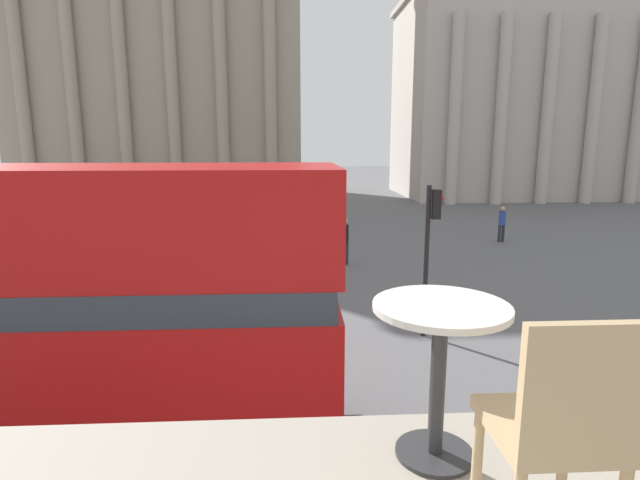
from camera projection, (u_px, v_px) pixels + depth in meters
name	position (u px, v px, depth m)	size (l,w,h in m)	color
cafe_dining_table	(439.00, 346.00, 2.21)	(0.60, 0.60, 0.73)	#2D2D30
cafe_chair_0	(560.00, 426.00, 1.62)	(0.40, 0.40, 0.91)	tan
plaza_building_left	(167.00, 51.00, 43.09)	(23.42, 14.33, 25.02)	#A39984
plaza_building_right	(531.00, 99.00, 44.42)	(23.18, 13.98, 17.15)	#BCB2A8
traffic_light_near	(430.00, 239.00, 11.92)	(0.42, 0.24, 3.73)	black
traffic_light_mid	(305.00, 205.00, 17.92)	(0.42, 0.24, 3.81)	black
car_maroon	(274.00, 223.00, 25.35)	(4.20, 1.93, 1.35)	black
pedestrian_blue	(502.00, 222.00, 23.89)	(0.32, 0.32, 1.72)	#282B33
pedestrian_black	(345.00, 238.00, 19.42)	(0.32, 0.32, 1.82)	#282B33
pedestrian_yellow	(200.00, 196.00, 34.90)	(0.32, 0.32, 1.79)	#282B33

